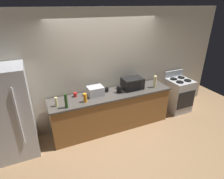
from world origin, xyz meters
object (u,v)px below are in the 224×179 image
object	(u,v)px
cordless_phone	(119,90)
mug_black	(107,90)
refrigerator	(12,113)
bottle_dish_soap	(85,98)
bottle_hand_soap	(155,82)
stove_range	(178,95)
mug_blue	(142,82)
microwave	(132,83)
mug_red	(75,95)
bottle_vinegar	(56,102)
bottle_wine	(66,101)
toaster_oven	(95,91)

from	to	relation	value
cordless_phone	mug_black	world-z (taller)	cordless_phone
refrigerator	mug_black	bearing A→B (deg)	3.91
bottle_dish_soap	mug_black	size ratio (longest dim) A/B	1.77
bottle_hand_soap	mug_black	world-z (taller)	bottle_hand_soap
stove_range	mug_blue	distance (m)	1.20
cordless_phone	mug_black	bearing A→B (deg)	127.06
microwave	mug_black	world-z (taller)	microwave
stove_range	mug_red	xyz separation A→B (m)	(-2.80, 0.19, 0.49)
microwave	mug_red	size ratio (longest dim) A/B	4.91
bottle_dish_soap	mug_red	size ratio (longest dim) A/B	1.95
bottle_vinegar	mug_blue	world-z (taller)	bottle_vinegar
cordless_phone	mug_blue	xyz separation A→B (m)	(0.76, 0.25, -0.03)
refrigerator	stove_range	xyz separation A→B (m)	(4.05, 0.00, -0.44)
bottle_wine	refrigerator	bearing A→B (deg)	167.68
bottle_wine	cordless_phone	bearing A→B (deg)	8.77
bottle_wine	microwave	bearing A→B (deg)	9.23
refrigerator	cordless_phone	xyz separation A→B (m)	(2.22, -0.02, 0.07)
toaster_oven	bottle_dish_soap	bearing A→B (deg)	-145.93
mug_red	mug_blue	size ratio (longest dim) A/B	0.98
mug_black	toaster_oven	bearing A→B (deg)	-166.06
mug_red	cordless_phone	bearing A→B (deg)	-12.36
bottle_dish_soap	bottle_wine	bearing A→B (deg)	-168.86
refrigerator	mug_red	bearing A→B (deg)	8.45
bottle_hand_soap	mug_red	size ratio (longest dim) A/B	2.96
bottle_dish_soap	mug_black	xyz separation A→B (m)	(0.59, 0.27, -0.04)
bottle_vinegar	mug_red	world-z (taller)	bottle_vinegar
mug_black	bottle_vinegar	bearing A→B (deg)	-169.67
bottle_vinegar	mug_black	size ratio (longest dim) A/B	1.81
toaster_oven	mug_black	xyz separation A→B (m)	(0.30, 0.07, -0.05)
cordless_phone	bottle_dish_soap	size ratio (longest dim) A/B	0.79
bottle_hand_soap	mug_blue	world-z (taller)	bottle_hand_soap
stove_range	mug_black	distance (m)	2.14
mug_blue	mug_red	bearing A→B (deg)	-178.80
refrigerator	microwave	xyz separation A→B (m)	(2.60, 0.05, 0.13)
bottle_wine	mug_red	size ratio (longest dim) A/B	3.03
bottle_wine	mug_red	xyz separation A→B (m)	(0.27, 0.40, -0.10)
refrigerator	microwave	size ratio (longest dim) A/B	3.75
mug_black	bottle_wine	bearing A→B (deg)	-160.59
bottle_dish_soap	bottle_vinegar	size ratio (longest dim) A/B	0.98
microwave	cordless_phone	size ratio (longest dim) A/B	3.20
mug_red	mug_black	size ratio (longest dim) A/B	0.91
cordless_phone	bottle_wine	xyz separation A→B (m)	(-1.23, -0.19, 0.07)
bottle_wine	mug_black	size ratio (longest dim) A/B	2.76
bottle_dish_soap	mug_black	world-z (taller)	bottle_dish_soap
cordless_phone	bottle_vinegar	xyz separation A→B (m)	(-1.40, -0.05, 0.02)
bottle_vinegar	cordless_phone	bearing A→B (deg)	2.14
refrigerator	microwave	distance (m)	2.60
refrigerator	cordless_phone	size ratio (longest dim) A/B	12.00
stove_range	mug_black	xyz separation A→B (m)	(-2.07, 0.14, 0.49)
bottle_dish_soap	mug_black	distance (m)	0.65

